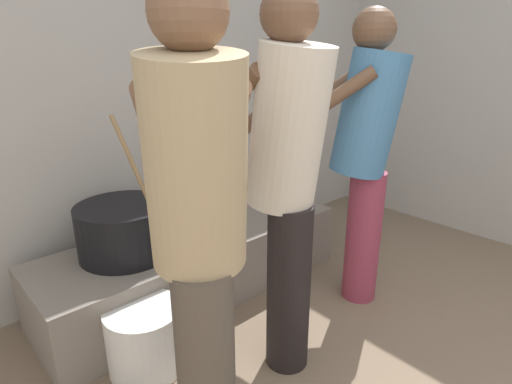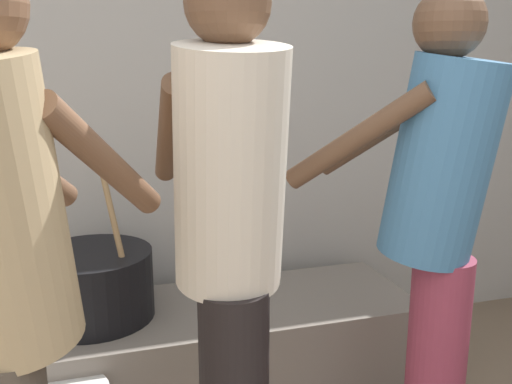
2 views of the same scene
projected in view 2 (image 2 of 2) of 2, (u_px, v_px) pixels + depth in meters
The scene contains 6 objects.
block_enclosure_rear at pixel (138, 119), 2.67m from camera, with size 5.01×0.20×2.29m, color #ADA8A0.
hearth_ledge at pixel (199, 349), 2.45m from camera, with size 1.88×0.60×0.39m, color slate.
cooking_pot_main at pixel (93, 284), 2.29m from camera, with size 0.49×0.49×0.73m.
cook_in_tan_shirt at pixel (0, 285), 1.24m from camera, with size 0.64×0.74×1.64m.
cook_in_cream_shirt at pixel (230, 232), 1.54m from camera, with size 0.37×0.70×1.67m.
cook_in_blue_shirt at pixel (437, 212), 1.82m from camera, with size 0.70×0.71×1.64m.
Camera 2 is at (-0.24, -0.09, 1.42)m, focal length 39.63 mm.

